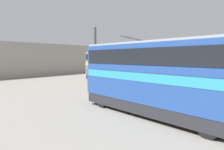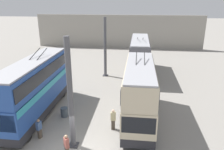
% 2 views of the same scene
% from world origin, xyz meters
% --- Properties ---
extents(depot_back_wall, '(0.50, 36.00, 7.03)m').
position_xyz_m(depot_back_wall, '(35.39, 0.00, 3.52)').
color(depot_back_wall, gray).
rests_on(depot_back_wall, ground_plane).
extents(support_column_near, '(0.68, 0.68, 8.00)m').
position_xyz_m(support_column_near, '(0.76, 0.00, 3.87)').
color(support_column_near, '#4C4C51').
rests_on(support_column_near, ground_plane).
extents(support_column_far, '(0.68, 0.68, 8.00)m').
position_xyz_m(support_column_far, '(16.34, 0.00, 3.87)').
color(support_column_far, '#4C4C51').
rests_on(support_column_far, ground_plane).
extents(bus_left_near, '(9.23, 2.54, 5.64)m').
position_xyz_m(bus_left_near, '(5.09, -4.64, 2.84)').
color(bus_left_near, black).
rests_on(bus_left_near, ground_plane).
extents(bus_left_far, '(10.36, 2.54, 5.60)m').
position_xyz_m(bus_left_far, '(17.86, -4.64, 2.85)').
color(bus_left_far, black).
rests_on(bus_left_far, ground_plane).
extents(bus_right_near, '(10.93, 2.54, 5.74)m').
position_xyz_m(bus_right_near, '(4.94, 4.64, 2.91)').
color(bus_right_near, black).
rests_on(bus_right_near, ground_plane).
extents(person_aisle_foreground, '(0.48, 0.46, 1.74)m').
position_xyz_m(person_aisle_foreground, '(-0.50, 0.07, 0.92)').
color(person_aisle_foreground, '#473D33').
rests_on(person_aisle_foreground, ground_plane).
extents(person_by_left_row, '(0.30, 0.45, 1.81)m').
position_xyz_m(person_by_left_row, '(3.22, -2.62, 0.96)').
color(person_by_left_row, '#473D33').
rests_on(person_by_left_row, ground_plane).
extents(person_by_right_row, '(0.47, 0.36, 1.62)m').
position_xyz_m(person_by_right_row, '(1.36, 2.83, 0.85)').
color(person_by_right_row, '#473D33').
rests_on(person_by_right_row, ground_plane).
extents(oil_drum, '(0.67, 0.67, 0.87)m').
position_xyz_m(oil_drum, '(4.74, 2.02, 0.44)').
color(oil_drum, '#424C56').
rests_on(oil_drum, ground_plane).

